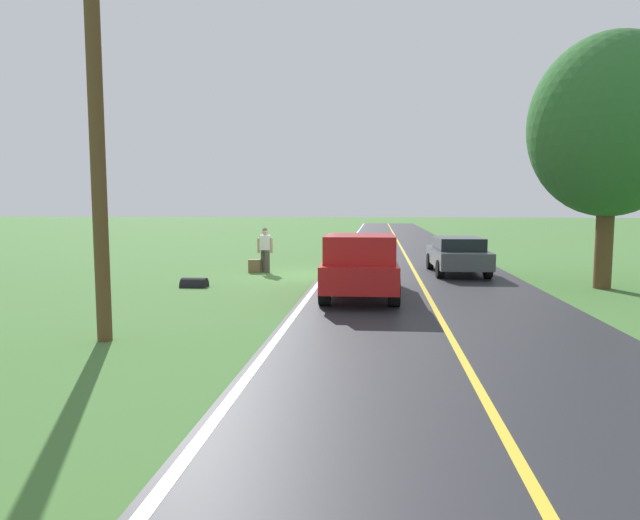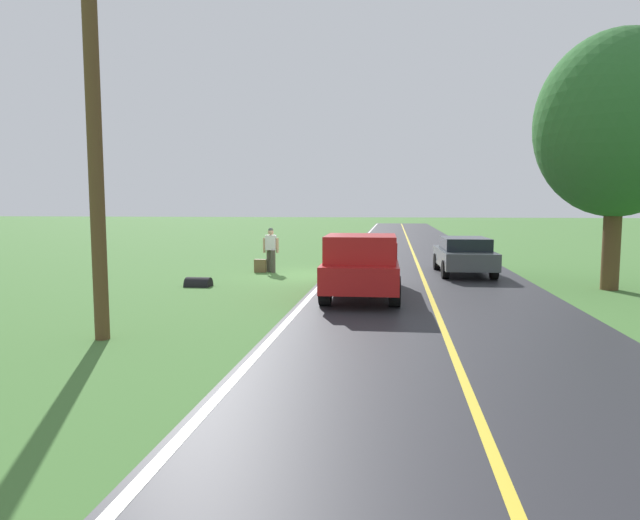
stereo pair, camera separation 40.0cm
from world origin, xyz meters
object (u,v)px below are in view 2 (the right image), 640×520
at_px(tree_far_side_near, 618,125).
at_px(sedan_near_oncoming, 464,255).
at_px(pickup_truck_passing, 362,263).
at_px(suitcase_carried, 260,266).
at_px(utility_pole_roadside, 94,127).
at_px(hitchhiker_walking, 271,247).

xyz_separation_m(tree_far_side_near, sedan_near_oncoming, (4.02, -3.29, -4.28)).
bearing_deg(tree_far_side_near, pickup_truck_passing, 17.66).
xyz_separation_m(suitcase_carried, tree_far_side_near, (-11.84, 2.85, 4.78)).
bearing_deg(sedan_near_oncoming, utility_pole_roadside, 53.81).
bearing_deg(pickup_truck_passing, hitchhiker_walking, -54.17).
xyz_separation_m(hitchhiker_walking, tree_far_side_near, (-11.42, 2.94, 4.05)).
distance_m(hitchhiker_walking, utility_pole_roadside, 11.44).
relative_size(suitcase_carried, pickup_truck_passing, 0.09).
height_order(hitchhiker_walking, suitcase_carried, hitchhiker_walking).
distance_m(hitchhiker_walking, suitcase_carried, 0.84).
bearing_deg(suitcase_carried, utility_pole_roadside, -3.49).
xyz_separation_m(suitcase_carried, pickup_truck_passing, (-4.28, 5.26, 0.71)).
xyz_separation_m(suitcase_carried, utility_pole_roadside, (0.47, 10.89, 3.82)).
height_order(tree_far_side_near, sedan_near_oncoming, tree_far_side_near).
xyz_separation_m(hitchhiker_walking, pickup_truck_passing, (-3.86, 5.35, -0.01)).
bearing_deg(utility_pole_roadside, sedan_near_oncoming, -126.19).
bearing_deg(tree_far_side_near, suitcase_carried, -13.55).
distance_m(tree_far_side_near, sedan_near_oncoming, 6.73).
height_order(pickup_truck_passing, utility_pole_roadside, utility_pole_roadside).
bearing_deg(utility_pole_roadside, hitchhiker_walking, -94.62).
relative_size(suitcase_carried, utility_pole_roadside, 0.06).
bearing_deg(tree_far_side_near, sedan_near_oncoming, -39.28).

